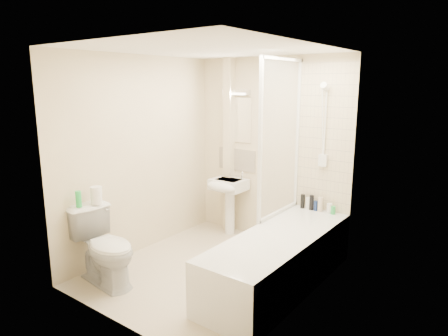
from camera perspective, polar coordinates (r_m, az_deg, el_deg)
The scene contains 26 objects.
floor at distance 4.62m, azimuth -1.89°, elevation -14.56°, with size 2.50×2.50×0.00m, color beige.
wall_back at distance 5.24m, azimuth 6.59°, elevation 2.41°, with size 2.20×0.02×2.40m, color beige.
wall_left at distance 4.97m, azimuth -11.94°, elevation 1.72°, with size 0.02×2.50×2.40m, color beige.
wall_right at distance 3.65m, azimuth 11.59°, elevation -1.94°, with size 0.02×2.50×2.40m, color beige.
ceiling at distance 4.15m, azimuth -2.13°, elevation 16.62°, with size 2.20×2.50×0.02m, color white.
tile_back at distance 4.87m, azimuth 14.24°, elevation 4.07°, with size 0.70×0.01×1.75m, color beige.
tile_right at distance 3.79m, azimuth 12.86°, elevation 1.98°, with size 0.01×2.10×1.75m, color beige.
pipe_boxing at distance 5.52m, azimuth 0.70°, elevation 2.98°, with size 0.12×0.12×2.40m, color beige.
splashback at distance 5.54m, azimuth 1.84°, elevation 1.21°, with size 0.60×0.01×0.30m, color beige.
mirror at distance 5.46m, azimuth 1.87°, elevation 6.89°, with size 0.46×0.01×0.60m, color white.
strip_light at distance 5.42m, azimuth 1.75°, elevation 10.77°, with size 0.42×0.07×0.07m, color silver.
bathtub at distance 4.27m, azimuth 7.90°, elevation -12.69°, with size 0.70×2.10×0.55m.
shower_screen at distance 4.62m, azimuth 8.12°, elevation 4.22°, with size 0.04×0.92×1.80m.
shower_fixture at distance 4.81m, azimuth 14.09°, elevation 5.44°, with size 0.10×0.16×0.99m.
pedestal_sink at distance 5.45m, azimuth 0.45°, elevation -3.30°, with size 0.46×0.45×0.90m.
bottle_black_a at distance 5.05m, azimuth 11.18°, elevation -4.67°, with size 0.05×0.05×0.18m, color black.
bottle_white_a at distance 5.02m, azimuth 11.91°, elevation -4.96°, with size 0.05×0.05×0.15m, color white.
bottle_black_b at distance 5.00m, azimuth 12.39°, elevation -4.84°, with size 0.05×0.05×0.18m, color black.
bottle_blue at distance 4.99m, azimuth 12.96°, elevation -5.28°, with size 0.05×0.05×0.12m, color navy.
bottle_cream at distance 4.96m, azimuth 13.59°, elevation -5.10°, with size 0.06×0.06×0.17m, color beige.
bottle_white_b at distance 4.92m, azimuth 14.81°, elevation -5.61°, with size 0.06×0.06×0.12m, color white.
bottle_green at distance 4.91m, azimuth 15.31°, elevation -5.83°, with size 0.06×0.06×0.10m, color green.
toilet at distance 4.40m, azimuth -16.58°, elevation -10.73°, with size 0.83×0.53×0.81m, color white.
toilet_roll_lower at distance 4.48m, azimuth -17.77°, elevation -4.30°, with size 0.12×0.12×0.09m, color white.
toilet_roll_upper at distance 4.45m, azimuth -17.81°, elevation -3.15°, with size 0.12×0.12×0.09m, color white.
green_bottle at distance 4.41m, azimuth -20.07°, elevation -4.20°, with size 0.06×0.06×0.17m, color green.
Camera 1 is at (2.59, -3.22, 2.06)m, focal length 32.00 mm.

